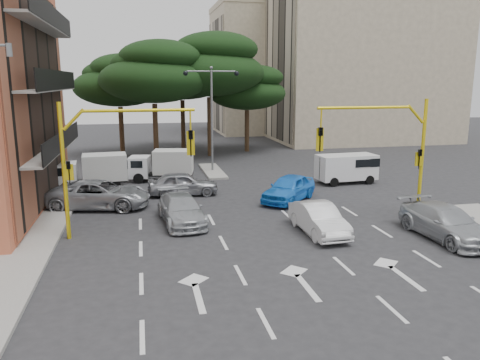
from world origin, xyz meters
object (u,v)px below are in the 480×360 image
object	(u,v)px
street_lamp_center	(212,100)
box_truck_a	(92,172)
car_silver_wagon	(181,209)
box_truck_b	(162,166)
car_silver_cross_a	(99,194)
signal_mast_right	(391,142)
van_white	(346,169)
car_white_hatch	(319,219)
car_blue_compact	(289,188)
signal_mast_left	(106,151)
car_silver_cross_b	(183,184)
car_silver_parked	(445,222)

from	to	relation	value
street_lamp_center	box_truck_a	distance (m)	10.33
car_silver_wagon	box_truck_b	world-z (taller)	box_truck_b
car_silver_cross_a	box_truck_a	xyz separation A→B (m)	(-0.81, 4.94, 0.35)
signal_mast_right	van_white	distance (m)	8.83
car_white_hatch	car_blue_compact	size ratio (longest dim) A/B	0.93
van_white	box_truck_b	bearing A→B (deg)	-108.60
signal_mast_left	street_lamp_center	xyz separation A→B (m)	(6.80, 14.01, 1.54)
signal_mast_right	car_silver_cross_b	world-z (taller)	signal_mast_right
signal_mast_left	car_silver_cross_a	world-z (taller)	signal_mast_left
street_lamp_center	car_silver_wagon	size ratio (longest dim) A/B	1.66
signal_mast_right	car_silver_cross_a	distance (m)	15.62
signal_mast_right	car_white_hatch	size ratio (longest dim) A/B	1.44
car_silver_wagon	car_silver_cross_a	size ratio (longest dim) A/B	0.85
car_white_hatch	van_white	world-z (taller)	van_white
street_lamp_center	car_silver_cross_b	distance (m)	8.92
signal_mast_left	car_silver_cross_b	size ratio (longest dim) A/B	1.41
car_white_hatch	box_truck_a	size ratio (longest dim) A/B	0.92
signal_mast_left	van_white	world-z (taller)	signal_mast_left
street_lamp_center	car_silver_cross_a	bearing A→B (deg)	-130.39
signal_mast_left	box_truck_a	size ratio (longest dim) A/B	1.32
car_blue_compact	box_truck_a	size ratio (longest dim) A/B	0.98
street_lamp_center	van_white	size ratio (longest dim) A/B	1.95
car_blue_compact	box_truck_b	bearing A→B (deg)	176.43
signal_mast_right	car_blue_compact	distance (m)	6.55
signal_mast_left	street_lamp_center	bearing A→B (deg)	64.09
car_silver_parked	box_truck_a	distance (m)	21.02
signal_mast_right	street_lamp_center	distance (m)	15.65
van_white	signal_mast_right	bearing A→B (deg)	-14.28
signal_mast_right	car_silver_cross_b	size ratio (longest dim) A/B	1.41
street_lamp_center	car_silver_parked	distance (m)	19.66
signal_mast_right	van_white	bearing A→B (deg)	79.36
car_silver_parked	box_truck_b	xyz separation A→B (m)	(-11.66, 14.93, 0.36)
car_silver_wagon	box_truck_a	world-z (taller)	box_truck_a
car_silver_cross_a	car_silver_cross_b	xyz separation A→B (m)	(4.76, 2.00, -0.04)
car_silver_wagon	van_white	bearing A→B (deg)	24.34
signal_mast_right	car_silver_cross_a	size ratio (longest dim) A/B	1.09
car_silver_cross_b	box_truck_a	size ratio (longest dim) A/B	0.93
car_silver_cross_b	box_truck_a	world-z (taller)	box_truck_a
street_lamp_center	car_blue_compact	bearing A→B (deg)	-72.88
car_silver_wagon	box_truck_b	xyz separation A→B (m)	(-0.43, 10.16, 0.41)
car_white_hatch	signal_mast_left	bearing A→B (deg)	167.54
car_silver_cross_a	box_truck_a	distance (m)	5.02
car_white_hatch	box_truck_a	distance (m)	15.95
street_lamp_center	box_truck_a	world-z (taller)	street_lamp_center
car_silver_cross_b	car_silver_wagon	bearing A→B (deg)	174.67
signal_mast_left	car_blue_compact	xyz separation A→B (m)	(9.79, 4.31, -3.12)
car_silver_cross_b	box_truck_b	distance (m)	4.60
car_silver_parked	car_silver_cross_b	bearing A→B (deg)	132.13
box_truck_a	signal_mast_left	bearing A→B (deg)	-175.05
car_silver_wagon	van_white	distance (m)	13.70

